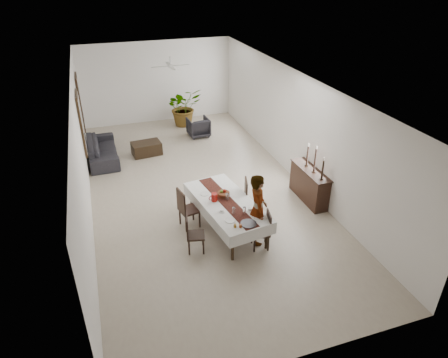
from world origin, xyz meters
TOP-DOWN VIEW (x-y plane):
  - floor at (0.00, 0.00)m, footprint 6.00×12.00m
  - ceiling at (0.00, 0.00)m, footprint 6.00×12.00m
  - wall_back at (0.00, 6.00)m, footprint 6.00×0.02m
  - wall_front at (0.00, -6.00)m, footprint 6.00×0.02m
  - wall_left at (-3.00, 0.00)m, footprint 0.02×12.00m
  - wall_right at (3.00, 0.00)m, footprint 0.02×12.00m
  - dining_table_top at (0.19, -2.07)m, footprint 1.37×2.55m
  - table_leg_fl at (-0.08, -3.28)m, footprint 0.08×0.08m
  - table_leg_fr at (0.80, -3.14)m, footprint 0.08×0.08m
  - table_leg_bl at (-0.43, -1.00)m, footprint 0.08×0.08m
  - table_leg_br at (0.45, -0.86)m, footprint 0.08×0.08m
  - tablecloth_top at (0.19, -2.07)m, footprint 1.57×2.76m
  - tablecloth_drape_left at (-0.40, -2.16)m, footprint 0.40×2.58m
  - tablecloth_drape_right at (0.77, -1.98)m, footprint 0.40×2.58m
  - tablecloth_drape_near at (0.38, -3.35)m, footprint 1.18×0.19m
  - tablecloth_drape_far at (-0.01, -0.78)m, footprint 1.18×0.19m
  - table_runner at (0.19, -2.07)m, footprint 0.73×2.55m
  - red_pitcher at (-0.09, -1.96)m, footprint 0.17×0.17m
  - pitcher_handle at (-0.17, -1.97)m, footprint 0.12×0.04m
  - wine_glass_near at (0.40, -2.70)m, footprint 0.07×0.07m
  - wine_glass_mid at (0.17, -2.64)m, footprint 0.07×0.07m
  - wine_glass_far at (0.23, -2.01)m, footprint 0.07×0.07m
  - teacup_right at (0.58, -2.62)m, footprint 0.09×0.09m
  - saucer_right at (0.58, -2.62)m, footprint 0.15×0.15m
  - teacup_left at (-0.06, -2.47)m, footprint 0.09×0.09m
  - saucer_left at (-0.06, -2.47)m, footprint 0.15×0.15m
  - plate_near_right at (0.65, -2.92)m, footprint 0.24×0.24m
  - bread_near_right at (0.65, -2.92)m, footprint 0.09×0.09m
  - plate_near_left at (0.00, -2.87)m, footprint 0.24×0.24m
  - plate_far_left at (-0.22, -1.57)m, footprint 0.24×0.24m
  - serving_tray at (0.35, -3.12)m, footprint 0.36×0.36m
  - jam_jar_a at (0.13, -3.18)m, footprint 0.06×0.06m
  - jam_jar_b at (0.02, -3.14)m, footprint 0.06×0.06m
  - fruit_basket at (0.20, -1.81)m, footprint 0.30×0.30m
  - fruit_red at (0.22, -1.79)m, footprint 0.09×0.09m
  - fruit_green at (0.15, -1.79)m, footprint 0.08×0.08m
  - chair_right_near_seat at (0.68, -3.05)m, footprint 0.47×0.47m
  - chair_right_near_leg_fl at (0.80, -3.25)m, footprint 0.05×0.05m
  - chair_right_near_leg_fr at (0.87, -2.93)m, footprint 0.05×0.05m
  - chair_right_near_leg_bl at (0.49, -3.18)m, footprint 0.05×0.05m
  - chair_right_near_leg_br at (0.55, -2.86)m, footprint 0.05×0.05m
  - chair_right_near_back at (0.85, -3.09)m, footprint 0.11×0.40m
  - chair_right_far_seat at (0.62, -1.69)m, footprint 0.56×0.56m
  - chair_right_far_leg_fl at (0.75, -1.92)m, footprint 0.06×0.06m
  - chair_right_far_leg_fr at (0.85, -1.56)m, footprint 0.06×0.06m
  - chair_right_far_leg_bl at (0.39, -1.82)m, footprint 0.06×0.06m
  - chair_right_far_leg_br at (0.50, -1.46)m, footprint 0.06×0.06m
  - chair_right_far_back at (0.82, -1.75)m, footprint 0.17×0.45m
  - chair_left_near_seat at (-0.76, -2.69)m, footprint 0.48×0.48m
  - chair_left_near_leg_fl at (-0.88, -2.50)m, footprint 0.05×0.05m
  - chair_left_near_leg_fr at (-0.96, -2.81)m, footprint 0.05×0.05m
  - chair_left_near_leg_bl at (-0.57, -2.57)m, footprint 0.05×0.05m
  - chair_left_near_leg_br at (-0.64, -2.89)m, footprint 0.05×0.05m
  - chair_left_near_back at (-0.94, -2.65)m, footprint 0.12×0.40m
  - chair_left_far_seat at (-0.66, -1.71)m, footprint 0.53×0.53m
  - chair_left_far_leg_fl at (-0.88, -1.57)m, footprint 0.05×0.05m
  - chair_left_far_leg_fr at (-0.81, -1.93)m, footprint 0.05×0.05m
  - chair_left_far_leg_bl at (-0.52, -1.49)m, footprint 0.05×0.05m
  - chair_left_far_leg_br at (-0.45, -1.86)m, footprint 0.05×0.05m
  - chair_left_far_back at (-0.87, -1.75)m, footprint 0.13×0.45m
  - woman at (0.69, -2.81)m, footprint 0.56×0.73m
  - sideboard_body at (2.78, -1.52)m, footprint 0.40×1.50m
  - sideboard_top at (2.78, -1.52)m, footprint 0.44×1.56m
  - candlestick_near_base at (2.78, -2.07)m, footprint 0.10×0.10m
  - candlestick_near_shaft at (2.78, -2.07)m, footprint 0.05×0.05m
  - candlestick_near_candle at (2.78, -2.07)m, footprint 0.04×0.04m
  - candlestick_mid_base at (2.78, -1.67)m, footprint 0.10×0.10m
  - candlestick_mid_shaft at (2.78, -1.67)m, footprint 0.05×0.05m
  - candlestick_mid_candle at (2.78, -1.67)m, footprint 0.04×0.04m
  - candlestick_far_base at (2.78, -1.27)m, footprint 0.10×0.10m
  - candlestick_far_shaft at (2.78, -1.27)m, footprint 0.05×0.05m
  - candlestick_far_candle at (2.78, -1.27)m, footprint 0.04×0.04m
  - sofa at (-2.48, 2.93)m, footprint 0.93×2.33m
  - armchair at (1.08, 3.86)m, footprint 0.80×0.82m
  - coffee_table at (-1.04, 2.86)m, footprint 1.02×0.74m
  - potted_plant at (0.85, 5.18)m, footprint 1.55×1.41m
  - mirror_frame_near at (-2.96, 2.20)m, footprint 0.06×1.05m
  - mirror_glass_near at (-2.92, 2.20)m, footprint 0.01×0.90m
  - mirror_frame_far at (-2.96, 4.30)m, footprint 0.06×1.05m
  - mirror_glass_far at (-2.92, 4.30)m, footprint 0.01×0.90m
  - fan_rod at (0.00, 3.00)m, footprint 0.04×0.04m
  - fan_hub at (0.00, 3.00)m, footprint 0.16×0.16m
  - fan_blade_n at (0.00, 3.35)m, footprint 0.10×0.55m
  - fan_blade_s at (0.00, 2.65)m, footprint 0.10×0.55m
  - fan_blade_e at (0.35, 3.00)m, footprint 0.55×0.10m
  - fan_blade_w at (-0.35, 3.00)m, footprint 0.55×0.10m

SIDE VIEW (x-z plane):
  - floor at x=0.00m, z-range 0.00..0.00m
  - chair_right_near_leg_fl at x=0.80m, z-range 0.00..0.39m
  - chair_right_near_leg_fr at x=0.87m, z-range 0.00..0.39m
  - chair_right_near_leg_bl at x=0.49m, z-range 0.00..0.39m
  - chair_right_near_leg_br at x=0.55m, z-range 0.00..0.39m
  - chair_left_near_leg_fl at x=-0.88m, z-range 0.00..0.39m
  - chair_left_near_leg_fr at x=-0.96m, z-range 0.00..0.39m
  - chair_left_near_leg_bl at x=-0.57m, z-range 0.00..0.39m
  - chair_left_near_leg_br at x=-0.64m, z-range 0.00..0.39m
  - coffee_table at x=-1.04m, z-range 0.00..0.43m
  - chair_left_far_leg_fl at x=-0.88m, z-range 0.00..0.45m
  - chair_left_far_leg_fr at x=-0.81m, z-range 0.00..0.45m
  - chair_left_far_leg_bl at x=-0.52m, z-range 0.00..0.45m
  - chair_left_far_leg_br at x=-0.45m, z-range 0.00..0.45m
  - chair_right_far_leg_fl at x=0.75m, z-range 0.00..0.45m
  - chair_right_far_leg_fr at x=0.85m, z-range 0.00..0.45m
  - chair_right_far_leg_bl at x=0.39m, z-range 0.00..0.45m
  - chair_right_far_leg_br at x=0.50m, z-range 0.00..0.45m
  - sofa at x=-2.48m, z-range 0.00..0.68m
  - armchair at x=1.08m, z-range 0.00..0.71m
  - table_leg_fl at x=-0.08m, z-range 0.00..0.71m
  - table_leg_fr at x=0.80m, z-range 0.00..0.71m
  - table_leg_bl at x=-0.43m, z-range 0.00..0.71m
  - table_leg_br at x=0.45m, z-range 0.00..0.71m
  - chair_right_near_seat at x=0.68m, z-range 0.39..0.44m
  - chair_left_near_seat at x=-0.76m, z-range 0.39..0.44m
  - sideboard_body at x=2.78m, z-range 0.00..0.90m
  - chair_left_far_seat at x=-0.66m, z-range 0.45..0.50m
  - chair_right_far_seat at x=0.62m, z-range 0.45..0.50m
  - tablecloth_drape_left at x=-0.40m, z-range 0.47..0.77m
  - tablecloth_drape_right at x=0.77m, z-range 0.47..0.77m
  - tablecloth_drape_near at x=0.38m, z-range 0.47..0.77m
  - tablecloth_drape_far at x=-0.01m, z-range 0.47..0.77m
  - chair_right_near_back at x=0.85m, z-range 0.43..0.94m
  - chair_left_near_back at x=-0.94m, z-range 0.43..0.94m
  - dining_table_top at x=0.19m, z-range 0.71..0.76m
  - potted_plant at x=0.85m, z-range 0.00..1.50m
  - tablecloth_top at x=0.19m, z-range 0.76..0.77m
  - table_runner at x=0.19m, z-range 0.77..0.77m
  - saucer_right at x=0.58m, z-range 0.77..0.78m
  - saucer_left at x=-0.06m, z-range 0.77..0.78m
  - plate_near_right at x=0.65m, z-range 0.77..0.79m
  - plate_near_left at x=0.00m, z-range 0.77..0.79m
  - plate_far_left at x=-0.22m, z-range 0.77..0.79m
  - serving_tray at x=0.35m, z-range 0.77..0.79m
  - chair_left_far_back at x=-0.87m, z-range 0.49..1.07m
  - chair_right_far_back at x=0.82m, z-range 0.49..1.07m
  - teacup_right at x=0.58m, z-range 0.77..0.83m
  - teacup_left at x=-0.06m, z-range 0.77..0.83m
  - bread_near_right at x=0.65m, z-range 0.76..0.85m
  - jam_jar_a at x=0.13m, z-range 0.77..0.85m
  - jam_jar_b at x=0.02m, z-range 0.77..0.85m
  - fruit_basket at x=0.20m, z-range 0.77..0.87m
  - wine_glass_near at x=0.40m, z-range 0.77..0.94m
  - wine_glass_mid at x=0.17m, z-range 0.77..0.94m
  - wine_glass_far at x=0.23m, z-range 0.77..0.94m
  - red_pitcher at x=-0.09m, z-range 0.77..0.97m
  - pitcher_handle at x=-0.17m, z-range 0.81..0.93m
  - woman at x=0.69m, z-range 0.00..1.78m
  - fruit_red at x=0.22m, z-range 0.85..0.94m
  - fruit_green at x=0.15m, z-range 0.86..0.94m
  - sideboard_top at x=2.78m, z-range 0.90..0.93m
  - candlestick_near_base at x=2.78m, z-range 0.93..0.96m
  - candlestick_mid_base at x=2.78m, z-range 0.93..0.96m
  - candlestick_far_base at x=2.78m, z-range 0.93..0.96m
  - candlestick_near_shaft at x=2.78m, z-range 0.96..1.46m
  - candlestick_far_shaft at x=2.78m, z-range 0.96..1.51m
  - candlestick_mid_shaft at x=2.78m, z-range 0.96..1.61m
  - candlestick_near_candle at x=2.78m, z-range 1.46..1.54m
  - candlestick_far_candle at x=2.78m, z-range 1.51..1.59m
  - wall_back at x=0.00m, z-range 0.00..3.20m
  - wall_front at x=0.00m, z-range 0.00..3.20m
  - wall_left at x=-3.00m, z-range 0.00..3.20m
  - wall_right at x=3.00m, z-range 0.00..3.20m
  - mirror_frame_near at x=-2.96m, z-range 0.67..2.53m
  - mirror_glass_near at x=-2.92m, z-range 0.75..2.45m
  - mirror_frame_far at x=-2.96m, z-range 0.67..2.53m
  - mirror_glass_far at x=-2.92m, z-range 0.75..2.45m
  - candlestick_mid_candle at x=2.78m, z-range 1.61..1.69m
  - fan_hub at x=0.00m, z-range 2.86..2.94m
  - fan_blade_n at x=0.00m, z-range 2.89..2.91m
  - fan_blade_s at x=0.00m, z-range 2.89..2.91m
  - fan_blade_e at x=0.35m, z-range 2.89..2.91m
  - fan_blade_w at x=-0.35m, z-range 2.89..2.91m
  - fan_rod at x=0.00m, z-range 3.00..3.20m
  - ceiling at x=0.00m, z-range 3.19..3.21m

